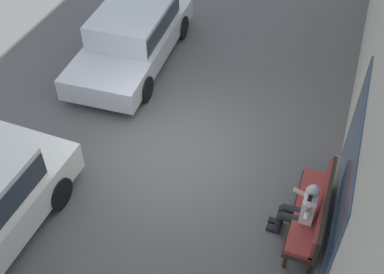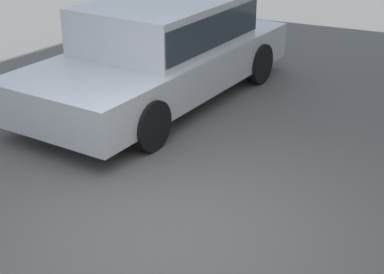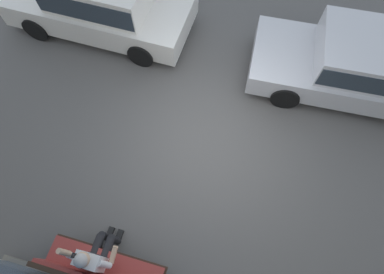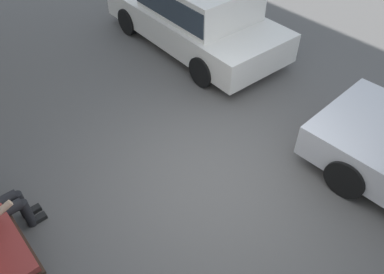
% 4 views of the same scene
% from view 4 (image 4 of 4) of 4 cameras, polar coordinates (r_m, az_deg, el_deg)
% --- Properties ---
extents(ground_plane, '(60.00, 60.00, 0.00)m').
position_cam_4_polar(ground_plane, '(5.71, 3.02, -7.02)').
color(ground_plane, '#565451').
extents(parked_car_mid, '(4.44, 2.06, 1.52)m').
position_cam_4_polar(parked_car_mid, '(8.53, 0.60, 18.60)').
color(parked_car_mid, white).
rests_on(parked_car_mid, ground_plane).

